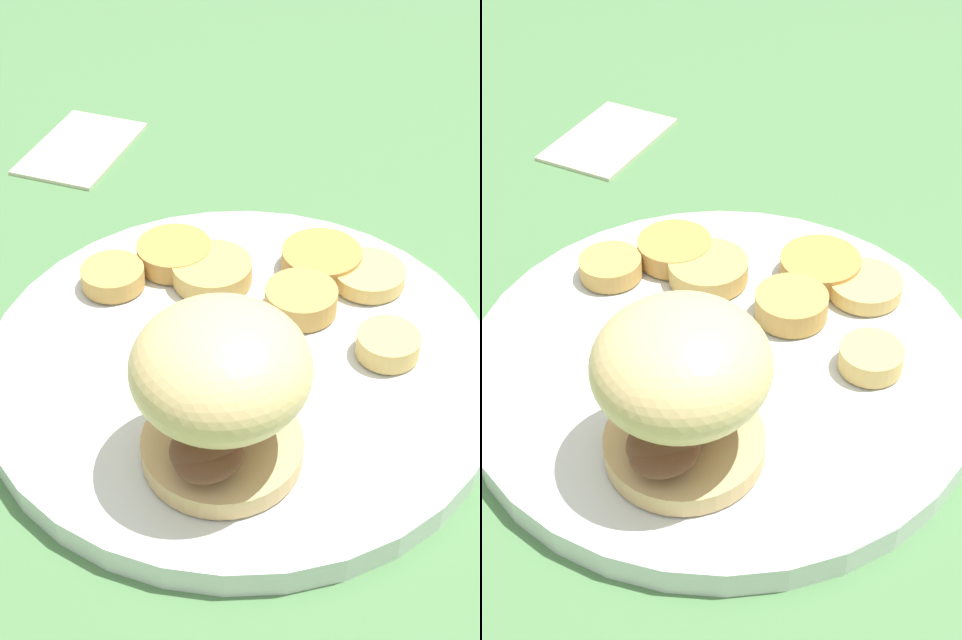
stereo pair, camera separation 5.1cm
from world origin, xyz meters
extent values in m
plane|color=#4C7A47|center=(0.00, 0.00, 0.00)|extent=(4.00, 4.00, 0.00)
cylinder|color=silver|center=(0.00, 0.00, 0.01)|extent=(0.30, 0.30, 0.02)
torus|color=silver|center=(0.00, 0.00, 0.02)|extent=(0.30, 0.30, 0.01)
cylinder|color=tan|center=(0.08, 0.03, 0.03)|extent=(0.08, 0.08, 0.01)
ellipsoid|color=#4C281E|center=(0.08, 0.03, 0.04)|extent=(0.04, 0.04, 0.01)
ellipsoid|color=#4C281E|center=(0.05, 0.03, 0.04)|extent=(0.03, 0.04, 0.02)
ellipsoid|color=#4C281E|center=(0.07, 0.02, 0.04)|extent=(0.05, 0.05, 0.02)
ellipsoid|color=#563323|center=(0.07, 0.02, 0.04)|extent=(0.04, 0.04, 0.02)
ellipsoid|color=#563323|center=(0.04, 0.03, 0.04)|extent=(0.03, 0.04, 0.02)
ellipsoid|color=brown|center=(0.09, 0.03, 0.04)|extent=(0.05, 0.05, 0.02)
ellipsoid|color=brown|center=(0.10, 0.03, 0.04)|extent=(0.05, 0.04, 0.01)
ellipsoid|color=#E5C17F|center=(0.08, 0.03, 0.08)|extent=(0.09, 0.09, 0.06)
cylinder|color=#BC8942|center=(-0.10, 0.01, 0.03)|extent=(0.05, 0.05, 0.01)
cylinder|color=#DBB766|center=(-0.10, 0.05, 0.02)|extent=(0.05, 0.05, 0.01)
cylinder|color=#BC8942|center=(-0.06, -0.08, 0.03)|extent=(0.05, 0.05, 0.01)
cylinder|color=tan|center=(-0.05, -0.05, 0.03)|extent=(0.05, 0.05, 0.01)
cylinder|color=tan|center=(-0.05, 0.02, 0.03)|extent=(0.05, 0.05, 0.02)
cylinder|color=tan|center=(-0.02, -0.10, 0.03)|extent=(0.04, 0.04, 0.01)
cylinder|color=#DBB766|center=(-0.04, 0.08, 0.03)|extent=(0.04, 0.04, 0.01)
cube|color=beige|center=(-0.19, -0.24, 0.00)|extent=(0.12, 0.08, 0.01)
camera|label=1|loc=(0.35, 0.17, 0.38)|focal=50.00mm
camera|label=2|loc=(0.33, 0.21, 0.38)|focal=50.00mm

